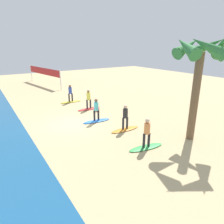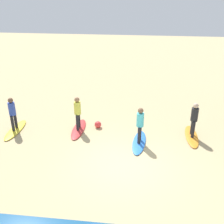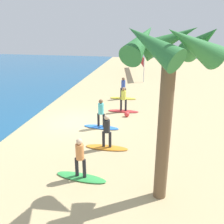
{
  "view_description": "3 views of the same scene",
  "coord_description": "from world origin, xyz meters",
  "px_view_note": "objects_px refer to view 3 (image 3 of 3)",
  "views": [
    {
      "loc": [
        -12.98,
        5.01,
        5.41
      ],
      "look_at": [
        -1.44,
        -2.52,
        0.84
      ],
      "focal_mm": 32.68,
      "sensor_mm": 36.0,
      "label": 1
    },
    {
      "loc": [
        -0.56,
        8.88,
        6.53
      ],
      "look_at": [
        0.72,
        -2.23,
        1.24
      ],
      "focal_mm": 43.82,
      "sensor_mm": 36.0,
      "label": 2
    },
    {
      "loc": [
        -13.8,
        -4.73,
        5.86
      ],
      "look_at": [
        -0.65,
        -2.38,
        1.05
      ],
      "focal_mm": 40.56,
      "sensor_mm": 36.0,
      "label": 3
    }
  ],
  "objects_px": {
    "surfboard_blue": "(101,127)",
    "surfboard_yellow": "(123,98)",
    "surfer_blue": "(101,111)",
    "surfboard_red": "(123,111)",
    "surfboard_orange": "(107,147)",
    "surfer_orange": "(107,129)",
    "surfboard_green": "(81,177)",
    "palm_tree": "(170,60)",
    "volleyball_net": "(140,58)",
    "surfer_green": "(80,155)",
    "beach_ball": "(127,114)",
    "surfer_yellow": "(123,86)",
    "surfer_red": "(124,97)"
  },
  "relations": [
    {
      "from": "surfboard_red",
      "to": "surfboard_yellow",
      "type": "xyz_separation_m",
      "value": [
        3.05,
        0.43,
        0.0
      ]
    },
    {
      "from": "surfer_green",
      "to": "volleyball_net",
      "type": "height_order",
      "value": "volleyball_net"
    },
    {
      "from": "surfer_yellow",
      "to": "volleyball_net",
      "type": "relative_size",
      "value": 0.18
    },
    {
      "from": "surfboard_green",
      "to": "surfboard_blue",
      "type": "xyz_separation_m",
      "value": [
        5.05,
        0.3,
        0.0
      ]
    },
    {
      "from": "surfer_red",
      "to": "surfboard_orange",
      "type": "bearing_deg",
      "value": 179.18
    },
    {
      "from": "surfboard_green",
      "to": "surfboard_yellow",
      "type": "relative_size",
      "value": 1.0
    },
    {
      "from": "surfboard_red",
      "to": "surfer_orange",
      "type": "bearing_deg",
      "value": 88.84
    },
    {
      "from": "surfboard_orange",
      "to": "surfboard_red",
      "type": "distance_m",
      "value": 5.41
    },
    {
      "from": "surfboard_yellow",
      "to": "palm_tree",
      "type": "relative_size",
      "value": 0.35
    },
    {
      "from": "surfer_blue",
      "to": "volleyball_net",
      "type": "bearing_deg",
      "value": -3.24
    },
    {
      "from": "surfer_orange",
      "to": "surfer_yellow",
      "type": "relative_size",
      "value": 1.0
    },
    {
      "from": "surfboard_green",
      "to": "surfer_yellow",
      "type": "xyz_separation_m",
      "value": [
        11.09,
        -0.17,
        0.99
      ]
    },
    {
      "from": "surfer_red",
      "to": "surfer_orange",
      "type": "bearing_deg",
      "value": 179.18
    },
    {
      "from": "surfboard_green",
      "to": "surfer_orange",
      "type": "bearing_deg",
      "value": -93.71
    },
    {
      "from": "surfer_blue",
      "to": "surfer_red",
      "type": "bearing_deg",
      "value": -16.67
    },
    {
      "from": "surfer_green",
      "to": "surfboard_red",
      "type": "bearing_deg",
      "value": -4.25
    },
    {
      "from": "surfer_green",
      "to": "surfer_yellow",
      "type": "height_order",
      "value": "same"
    },
    {
      "from": "surfboard_orange",
      "to": "surfer_yellow",
      "type": "xyz_separation_m",
      "value": [
        8.46,
        0.35,
        0.99
      ]
    },
    {
      "from": "surfboard_orange",
      "to": "volleyball_net",
      "type": "xyz_separation_m",
      "value": [
        19.11,
        -0.13,
        1.74
      ]
    },
    {
      "from": "palm_tree",
      "to": "surfer_orange",
      "type": "bearing_deg",
      "value": 38.74
    },
    {
      "from": "surfboard_red",
      "to": "volleyball_net",
      "type": "height_order",
      "value": "volleyball_net"
    },
    {
      "from": "beach_ball",
      "to": "surfer_red",
      "type": "bearing_deg",
      "value": 21.16
    },
    {
      "from": "surfboard_green",
      "to": "surfboard_blue",
      "type": "relative_size",
      "value": 1.0
    },
    {
      "from": "surfboard_orange",
      "to": "beach_ball",
      "type": "distance_m",
      "value": 4.52
    },
    {
      "from": "surfer_blue",
      "to": "surfboard_red",
      "type": "relative_size",
      "value": 0.78
    },
    {
      "from": "surfer_yellow",
      "to": "surfboard_red",
      "type": "bearing_deg",
      "value": -171.94
    },
    {
      "from": "surfboard_yellow",
      "to": "beach_ball",
      "type": "xyz_separation_m",
      "value": [
        -3.95,
        -0.78,
        0.12
      ]
    },
    {
      "from": "surfer_yellow",
      "to": "volleyball_net",
      "type": "height_order",
      "value": "volleyball_net"
    },
    {
      "from": "surfer_blue",
      "to": "surfer_yellow",
      "type": "xyz_separation_m",
      "value": [
        6.03,
        -0.46,
        0.0
      ]
    },
    {
      "from": "surfboard_green",
      "to": "surfer_red",
      "type": "distance_m",
      "value": 8.12
    },
    {
      "from": "surfboard_yellow",
      "to": "palm_tree",
      "type": "height_order",
      "value": "palm_tree"
    },
    {
      "from": "surfer_green",
      "to": "volleyball_net",
      "type": "relative_size",
      "value": 0.18
    },
    {
      "from": "surfboard_orange",
      "to": "palm_tree",
      "type": "xyz_separation_m",
      "value": [
        -3.16,
        -2.53,
        4.75
      ]
    },
    {
      "from": "surfboard_blue",
      "to": "surfboard_yellow",
      "type": "height_order",
      "value": "same"
    },
    {
      "from": "surfer_orange",
      "to": "surfboard_orange",
      "type": "bearing_deg",
      "value": 180.0
    },
    {
      "from": "volleyball_net",
      "to": "beach_ball",
      "type": "bearing_deg",
      "value": -178.83
    },
    {
      "from": "volleyball_net",
      "to": "surfer_yellow",
      "type": "bearing_deg",
      "value": 177.4
    },
    {
      "from": "surfboard_blue",
      "to": "palm_tree",
      "type": "height_order",
      "value": "palm_tree"
    },
    {
      "from": "volleyball_net",
      "to": "surfboard_green",
      "type": "bearing_deg",
      "value": 178.29
    },
    {
      "from": "surfer_red",
      "to": "surfboard_yellow",
      "type": "bearing_deg",
      "value": 8.06
    },
    {
      "from": "surfboard_blue",
      "to": "beach_ball",
      "type": "relative_size",
      "value": 6.29
    },
    {
      "from": "surfer_blue",
      "to": "volleyball_net",
      "type": "xyz_separation_m",
      "value": [
        16.68,
        -0.95,
        0.75
      ]
    },
    {
      "from": "surfboard_orange",
      "to": "surfboard_red",
      "type": "height_order",
      "value": "same"
    },
    {
      "from": "surfboard_red",
      "to": "surfer_blue",
      "type": "bearing_deg",
      "value": 72.99
    },
    {
      "from": "surfboard_red",
      "to": "palm_tree",
      "type": "height_order",
      "value": "palm_tree"
    },
    {
      "from": "surfboard_green",
      "to": "surfer_green",
      "type": "relative_size",
      "value": 1.28
    },
    {
      "from": "surfboard_green",
      "to": "surfer_blue",
      "type": "height_order",
      "value": "surfer_blue"
    },
    {
      "from": "surfboard_orange",
      "to": "surfer_blue",
      "type": "height_order",
      "value": "surfer_blue"
    },
    {
      "from": "surfboard_green",
      "to": "palm_tree",
      "type": "bearing_deg",
      "value": 177.68
    },
    {
      "from": "surfboard_blue",
      "to": "palm_tree",
      "type": "xyz_separation_m",
      "value": [
        -5.58,
        -3.35,
        4.75
      ]
    }
  ]
}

